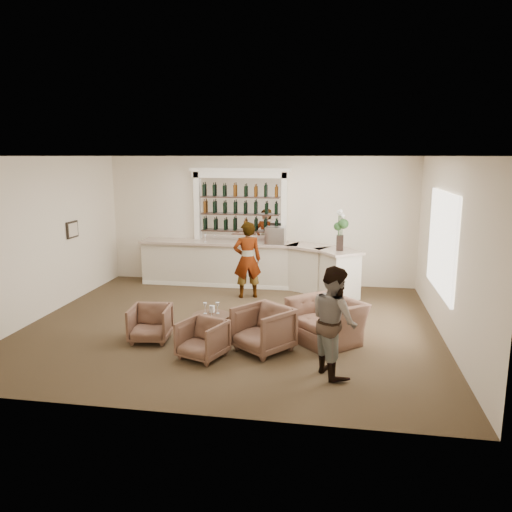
{
  "coord_description": "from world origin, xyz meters",
  "views": [
    {
      "loc": [
        2.03,
        -9.23,
        3.3
      ],
      "look_at": [
        0.34,
        0.9,
        1.24
      ],
      "focal_mm": 35.0,
      "sensor_mm": 36.0,
      "label": 1
    }
  ],
  "objects_px": {
    "sommelier": "(247,260)",
    "armchair_center": "(202,339)",
    "bar_counter": "(250,265)",
    "cocktail_table": "(211,328)",
    "guest": "(334,321)",
    "espresso_machine": "(275,236)",
    "armchair_far": "(327,321)",
    "flower_vase": "(340,228)",
    "armchair_right": "(263,329)",
    "armchair_left": "(150,323)"
  },
  "relations": [
    {
      "from": "armchair_center",
      "to": "armchair_left",
      "type": "bearing_deg",
      "value": 173.46
    },
    {
      "from": "cocktail_table",
      "to": "sommelier",
      "type": "height_order",
      "value": "sommelier"
    },
    {
      "from": "flower_vase",
      "to": "armchair_far",
      "type": "bearing_deg",
      "value": -93.83
    },
    {
      "from": "armchair_left",
      "to": "armchair_right",
      "type": "relative_size",
      "value": 0.83
    },
    {
      "from": "espresso_machine",
      "to": "bar_counter",
      "type": "bearing_deg",
      "value": 177.83
    },
    {
      "from": "armchair_center",
      "to": "armchair_far",
      "type": "distance_m",
      "value": 2.28
    },
    {
      "from": "cocktail_table",
      "to": "armchair_right",
      "type": "relative_size",
      "value": 0.8
    },
    {
      "from": "guest",
      "to": "armchair_center",
      "type": "xyz_separation_m",
      "value": [
        -2.15,
        0.27,
        -0.53
      ]
    },
    {
      "from": "sommelier",
      "to": "armchair_far",
      "type": "height_order",
      "value": "sommelier"
    },
    {
      "from": "armchair_left",
      "to": "cocktail_table",
      "type": "bearing_deg",
      "value": 1.85
    },
    {
      "from": "armchair_left",
      "to": "guest",
      "type": "bearing_deg",
      "value": -21.02
    },
    {
      "from": "guest",
      "to": "bar_counter",
      "type": "bearing_deg",
      "value": -4.71
    },
    {
      "from": "bar_counter",
      "to": "cocktail_table",
      "type": "distance_m",
      "value": 3.91
    },
    {
      "from": "cocktail_table",
      "to": "armchair_left",
      "type": "relative_size",
      "value": 0.96
    },
    {
      "from": "bar_counter",
      "to": "espresso_machine",
      "type": "bearing_deg",
      "value": -2.28
    },
    {
      "from": "guest",
      "to": "espresso_machine",
      "type": "distance_m",
      "value": 5.15
    },
    {
      "from": "bar_counter",
      "to": "flower_vase",
      "type": "xyz_separation_m",
      "value": [
        2.24,
        -0.65,
        1.1
      ]
    },
    {
      "from": "armchair_center",
      "to": "armchair_right",
      "type": "relative_size",
      "value": 0.82
    },
    {
      "from": "armchair_left",
      "to": "armchair_far",
      "type": "bearing_deg",
      "value": 2.24
    },
    {
      "from": "guest",
      "to": "armchair_left",
      "type": "xyz_separation_m",
      "value": [
        -3.29,
        0.87,
        -0.52
      ]
    },
    {
      "from": "armchair_left",
      "to": "flower_vase",
      "type": "xyz_separation_m",
      "value": [
        3.35,
        3.4,
        1.35
      ]
    },
    {
      "from": "sommelier",
      "to": "armchair_far",
      "type": "distance_m",
      "value": 3.3
    },
    {
      "from": "armchair_far",
      "to": "armchair_right",
      "type": "bearing_deg",
      "value": -103.02
    },
    {
      "from": "guest",
      "to": "armchair_center",
      "type": "height_order",
      "value": "guest"
    },
    {
      "from": "bar_counter",
      "to": "sommelier",
      "type": "bearing_deg",
      "value": -83.67
    },
    {
      "from": "armchair_right",
      "to": "espresso_machine",
      "type": "xyz_separation_m",
      "value": [
        -0.33,
        4.17,
        0.96
      ]
    },
    {
      "from": "bar_counter",
      "to": "armchair_far",
      "type": "xyz_separation_m",
      "value": [
        2.04,
        -3.58,
        -0.19
      ]
    },
    {
      "from": "guest",
      "to": "flower_vase",
      "type": "height_order",
      "value": "flower_vase"
    },
    {
      "from": "sommelier",
      "to": "guest",
      "type": "relative_size",
      "value": 1.07
    },
    {
      "from": "armchair_far",
      "to": "espresso_machine",
      "type": "bearing_deg",
      "value": 158.27
    },
    {
      "from": "sommelier",
      "to": "armchair_far",
      "type": "xyz_separation_m",
      "value": [
        1.93,
        -2.62,
        -0.52
      ]
    },
    {
      "from": "bar_counter",
      "to": "armchair_left",
      "type": "xyz_separation_m",
      "value": [
        -1.11,
        -4.05,
        -0.25
      ]
    },
    {
      "from": "armchair_right",
      "to": "espresso_machine",
      "type": "bearing_deg",
      "value": 132.67
    },
    {
      "from": "bar_counter",
      "to": "flower_vase",
      "type": "bearing_deg",
      "value": -16.13
    },
    {
      "from": "bar_counter",
      "to": "guest",
      "type": "height_order",
      "value": "guest"
    },
    {
      "from": "armchair_far",
      "to": "espresso_machine",
      "type": "relative_size",
      "value": 2.44
    },
    {
      "from": "cocktail_table",
      "to": "armchair_left",
      "type": "distance_m",
      "value": 1.11
    },
    {
      "from": "armchair_left",
      "to": "espresso_machine",
      "type": "xyz_separation_m",
      "value": [
        1.76,
        4.02,
        1.03
      ]
    },
    {
      "from": "cocktail_table",
      "to": "sommelier",
      "type": "relative_size",
      "value": 0.38
    },
    {
      "from": "guest",
      "to": "armchair_left",
      "type": "relative_size",
      "value": 2.37
    },
    {
      "from": "armchair_center",
      "to": "bar_counter",
      "type": "bearing_deg",
      "value": 111.58
    },
    {
      "from": "sommelier",
      "to": "flower_vase",
      "type": "bearing_deg",
      "value": 170.07
    },
    {
      "from": "armchair_far",
      "to": "bar_counter",
      "type": "bearing_deg",
      "value": 166.55
    },
    {
      "from": "guest",
      "to": "armchair_center",
      "type": "distance_m",
      "value": 2.23
    },
    {
      "from": "sommelier",
      "to": "armchair_center",
      "type": "xyz_separation_m",
      "value": [
        -0.08,
        -3.69,
        -0.59
      ]
    },
    {
      "from": "cocktail_table",
      "to": "sommelier",
      "type": "xyz_separation_m",
      "value": [
        0.12,
        2.93,
        0.66
      ]
    },
    {
      "from": "sommelier",
      "to": "armchair_left",
      "type": "distance_m",
      "value": 3.37
    },
    {
      "from": "espresso_machine",
      "to": "armchair_left",
      "type": "bearing_deg",
      "value": -113.53
    },
    {
      "from": "bar_counter",
      "to": "armchair_left",
      "type": "height_order",
      "value": "bar_counter"
    },
    {
      "from": "cocktail_table",
      "to": "guest",
      "type": "distance_m",
      "value": 2.49
    }
  ]
}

